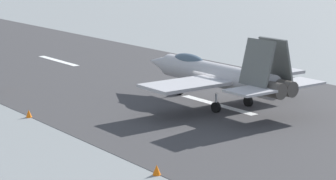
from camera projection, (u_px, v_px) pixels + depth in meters
name	position (u px, v px, depth m)	size (l,w,h in m)	color
ground_plane	(213.00, 104.00, 50.69)	(400.00, 400.00, 0.00)	gray
runway_strip	(213.00, 104.00, 50.67)	(240.00, 26.00, 0.02)	#3A3839
fighter_jet	(218.00, 74.00, 49.73)	(15.91, 13.61, 5.56)	#ABA9AB
marker_cone_near	(157.00, 170.00, 34.53)	(0.44, 0.44, 0.55)	orange
marker_cone_mid	(29.00, 114.00, 46.49)	(0.44, 0.44, 0.55)	orange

